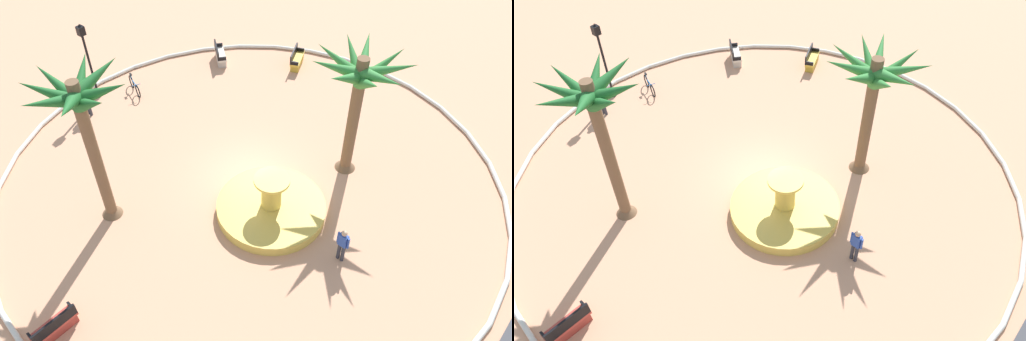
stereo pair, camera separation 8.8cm
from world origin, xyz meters
The scene contains 12 objects.
ground_plane centered at (0.00, 0.00, 0.00)m, with size 80.00×80.00×0.00m, color tan.
plaza_curb centered at (0.00, 0.00, 0.10)m, with size 21.99×21.99×0.20m, color silver.
fountain centered at (0.96, 2.00, 0.29)m, with size 4.49×4.49×1.94m.
palm_tree_near_fountain centered at (-3.27, 2.84, 4.55)m, with size 4.03×4.13×5.95m.
palm_tree_by_curb centered at (5.33, -2.88, 5.24)m, with size 3.80×3.68×6.80m.
bench_east centered at (-8.43, -3.92, 0.35)m, with size 1.66×1.12×1.00m.
bench_west centered at (-5.92, -7.52, 0.35)m, with size 1.39×1.56×1.00m.
bench_north centered at (9.80, -0.04, 0.35)m, with size 1.60×0.51×1.00m.
lamppost centered at (0.78, -10.02, 2.46)m, with size 0.32×0.32×4.20m.
bicycle_red_frame centered at (-0.77, -8.86, 0.38)m, with size 0.68×1.64×0.94m.
person_cyclist_helmet centered at (1.98, -9.08, 0.90)m, with size 0.23×0.53×1.62m.
person_cyclist_photo centered at (1.04, 5.48, 0.93)m, with size 0.22×0.53×1.66m.
Camera 2 is at (11.43, 10.39, 15.73)m, focal length 34.83 mm.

